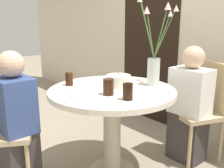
{
  "coord_description": "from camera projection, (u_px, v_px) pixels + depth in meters",
  "views": [
    {
      "loc": [
        1.47,
        -1.25,
        1.29
      ],
      "look_at": [
        0.0,
        0.0,
        0.8
      ],
      "focal_mm": 40.0,
      "sensor_mm": 36.0,
      "label": 1
    }
  ],
  "objects": [
    {
      "name": "flower_vase",
      "position": [
        154.0,
        54.0,
        2.07
      ],
      "size": [
        0.38,
        0.28,
        0.76
      ],
      "color": "silver",
      "rests_on": "dining_table"
    },
    {
      "name": "drink_glass_0",
      "position": [
        69.0,
        79.0,
        2.1
      ],
      "size": [
        0.06,
        0.06,
        0.11
      ],
      "color": "#33190C",
      "rests_on": "dining_table"
    },
    {
      "name": "chair_far_back",
      "position": [
        204.0,
        105.0,
        2.35
      ],
      "size": [
        0.52,
        0.52,
        0.93
      ],
      "rotation": [
        0.0,
        0.0,
        -0.38
      ],
      "color": "tan",
      "rests_on": "ground_plane"
    },
    {
      "name": "dining_table",
      "position": [
        112.0,
        108.0,
        2.05
      ],
      "size": [
        1.02,
        1.02,
        0.76
      ],
      "color": "silver",
      "rests_on": "ground_plane"
    },
    {
      "name": "person_boy",
      "position": [
        17.0,
        124.0,
        1.94
      ],
      "size": [
        0.34,
        0.24,
        1.09
      ],
      "color": "#383333",
      "rests_on": "ground_plane"
    },
    {
      "name": "person_guest",
      "position": [
        189.0,
        108.0,
        2.3
      ],
      "size": [
        0.34,
        0.24,
        1.09
      ],
      "color": "#383333",
      "rests_on": "ground_plane"
    },
    {
      "name": "drink_glass_1",
      "position": [
        128.0,
        92.0,
        1.71
      ],
      "size": [
        0.07,
        0.07,
        0.12
      ],
      "color": "black",
      "rests_on": "dining_table"
    },
    {
      "name": "birthday_cake",
      "position": [
        119.0,
        81.0,
        2.05
      ],
      "size": [
        0.2,
        0.2,
        0.14
      ],
      "color": "white",
      "rests_on": "dining_table"
    },
    {
      "name": "drink_glass_2",
      "position": [
        108.0,
        87.0,
        1.83
      ],
      "size": [
        0.08,
        0.08,
        0.12
      ],
      "color": "#33190C",
      "rests_on": "dining_table"
    },
    {
      "name": "doorway_panel",
      "position": [
        149.0,
        43.0,
        3.23
      ],
      "size": [
        0.9,
        0.01,
        2.05
      ],
      "color": "black",
      "rests_on": "ground_plane"
    },
    {
      "name": "side_plate",
      "position": [
        80.0,
        94.0,
        1.85
      ],
      "size": [
        0.18,
        0.18,
        0.01
      ],
      "color": "silver",
      "rests_on": "dining_table"
    },
    {
      "name": "wall_back",
      "position": [
        201.0,
        21.0,
        2.66
      ],
      "size": [
        8.0,
        0.05,
        2.6
      ],
      "color": "beige",
      "rests_on": "ground_plane"
    }
  ]
}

